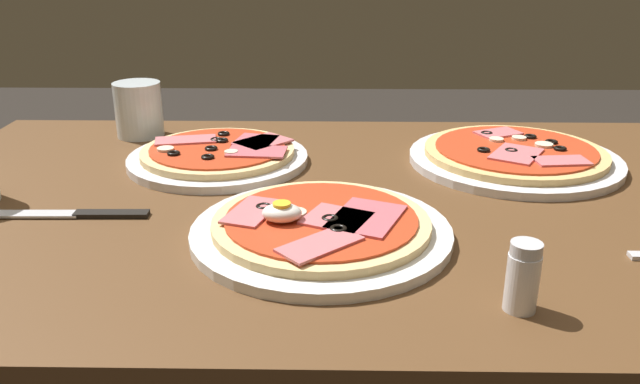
{
  "coord_description": "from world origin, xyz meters",
  "views": [
    {
      "loc": [
        0.01,
        -0.79,
        1.05
      ],
      "look_at": [
        -0.0,
        -0.06,
        0.76
      ],
      "focal_mm": 36.44,
      "sensor_mm": 36.0,
      "label": 1
    }
  ],
  "objects_px": {
    "knife": "(80,214)",
    "salt_shaker": "(523,277)",
    "pizza_across_right": "(219,155)",
    "pizza_across_left": "(515,156)",
    "pizza_foreground": "(317,228)",
    "water_glass_near": "(139,113)",
    "dining_table": "(323,279)"
  },
  "relations": [
    {
      "from": "pizza_across_right",
      "to": "pizza_across_left",
      "type": "bearing_deg",
      "value": 0.64
    },
    {
      "from": "pizza_foreground",
      "to": "salt_shaker",
      "type": "distance_m",
      "value": 0.24
    },
    {
      "from": "pizza_foreground",
      "to": "pizza_across_left",
      "type": "relative_size",
      "value": 0.94
    },
    {
      "from": "pizza_across_right",
      "to": "knife",
      "type": "height_order",
      "value": "pizza_across_right"
    },
    {
      "from": "knife",
      "to": "salt_shaker",
      "type": "distance_m",
      "value": 0.52
    },
    {
      "from": "water_glass_near",
      "to": "knife",
      "type": "relative_size",
      "value": 0.47
    },
    {
      "from": "pizza_across_left",
      "to": "salt_shaker",
      "type": "relative_size",
      "value": 4.66
    },
    {
      "from": "pizza_across_right",
      "to": "salt_shaker",
      "type": "relative_size",
      "value": 4.02
    },
    {
      "from": "salt_shaker",
      "to": "pizza_across_right",
      "type": "bearing_deg",
      "value": 129.86
    },
    {
      "from": "knife",
      "to": "salt_shaker",
      "type": "height_order",
      "value": "salt_shaker"
    },
    {
      "from": "pizza_foreground",
      "to": "water_glass_near",
      "type": "distance_m",
      "value": 0.51
    },
    {
      "from": "water_glass_near",
      "to": "pizza_foreground",
      "type": "bearing_deg",
      "value": -52.22
    },
    {
      "from": "dining_table",
      "to": "pizza_foreground",
      "type": "bearing_deg",
      "value": -92.02
    },
    {
      "from": "salt_shaker",
      "to": "pizza_foreground",
      "type": "bearing_deg",
      "value": 141.54
    },
    {
      "from": "dining_table",
      "to": "knife",
      "type": "distance_m",
      "value": 0.33
    },
    {
      "from": "pizza_across_left",
      "to": "dining_table",
      "type": "bearing_deg",
      "value": -154.39
    },
    {
      "from": "knife",
      "to": "dining_table",
      "type": "bearing_deg",
      "value": 14.01
    },
    {
      "from": "pizza_across_left",
      "to": "pizza_across_right",
      "type": "bearing_deg",
      "value": -179.36
    },
    {
      "from": "dining_table",
      "to": "pizza_foreground",
      "type": "distance_m",
      "value": 0.19
    },
    {
      "from": "dining_table",
      "to": "salt_shaker",
      "type": "bearing_deg",
      "value": -56.51
    },
    {
      "from": "pizza_across_left",
      "to": "salt_shaker",
      "type": "xyz_separation_m",
      "value": [
        -0.1,
        -0.41,
        0.02
      ]
    },
    {
      "from": "knife",
      "to": "pizza_foreground",
      "type": "bearing_deg",
      "value": -10.61
    },
    {
      "from": "pizza_across_right",
      "to": "knife",
      "type": "distance_m",
      "value": 0.25
    },
    {
      "from": "dining_table",
      "to": "water_glass_near",
      "type": "distance_m",
      "value": 0.45
    },
    {
      "from": "pizza_foreground",
      "to": "knife",
      "type": "distance_m",
      "value": 0.3
    },
    {
      "from": "water_glass_near",
      "to": "knife",
      "type": "bearing_deg",
      "value": -86.57
    },
    {
      "from": "dining_table",
      "to": "salt_shaker",
      "type": "xyz_separation_m",
      "value": [
        0.18,
        -0.28,
        0.16
      ]
    },
    {
      "from": "dining_table",
      "to": "pizza_across_left",
      "type": "relative_size",
      "value": 3.69
    },
    {
      "from": "pizza_foreground",
      "to": "pizza_across_left",
      "type": "distance_m",
      "value": 0.39
    },
    {
      "from": "salt_shaker",
      "to": "dining_table",
      "type": "bearing_deg",
      "value": 123.49
    },
    {
      "from": "pizza_across_left",
      "to": "pizza_across_right",
      "type": "height_order",
      "value": "same"
    },
    {
      "from": "pizza_across_left",
      "to": "water_glass_near",
      "type": "relative_size",
      "value": 3.41
    }
  ]
}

